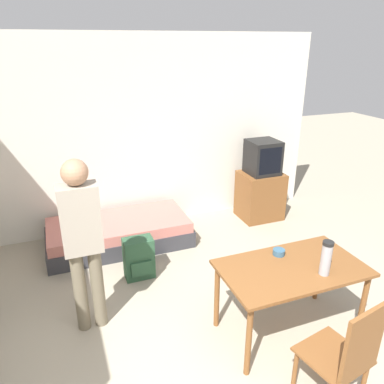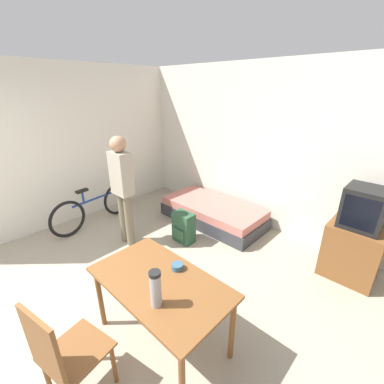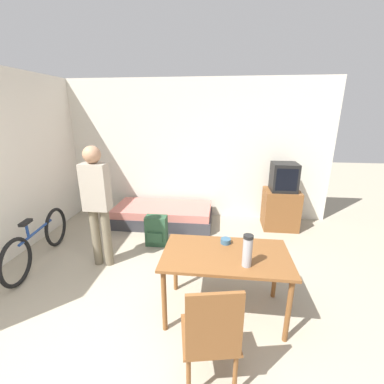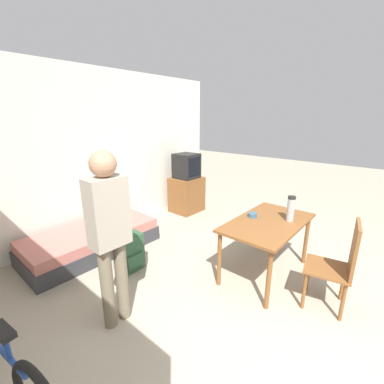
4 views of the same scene
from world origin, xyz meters
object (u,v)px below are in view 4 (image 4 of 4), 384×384
object	(u,v)px
wooden_chair	(340,262)
thermos_flask	(291,208)
tv	(187,186)
daybed	(92,240)
person_standing	(109,229)
mate_bowl	(252,215)
dining_table	(268,228)
bicycle	(2,364)
backpack	(130,253)

from	to	relation	value
wooden_chair	thermos_flask	xyz separation A→B (m)	(0.29, 0.65, 0.35)
wooden_chair	tv	bearing A→B (deg)	69.78
daybed	person_standing	world-z (taller)	person_standing
tv	wooden_chair	world-z (taller)	tv
person_standing	mate_bowl	xyz separation A→B (m)	(1.71, -0.52, -0.24)
dining_table	person_standing	size ratio (longest dim) A/B	0.76
bicycle	person_standing	xyz separation A→B (m)	(0.93, 0.05, 0.67)
wooden_chair	bicycle	xyz separation A→B (m)	(-2.53, 1.52, -0.22)
backpack	thermos_flask	bearing A→B (deg)	-50.68
tv	backpack	xyz separation A→B (m)	(-2.13, -0.91, -0.30)
wooden_chair	dining_table	bearing A→B (deg)	82.75
bicycle	backpack	world-z (taller)	bicycle
dining_table	thermos_flask	size ratio (longest dim) A/B	4.08
bicycle	person_standing	distance (m)	1.15
wooden_chair	person_standing	distance (m)	2.29
dining_table	wooden_chair	bearing A→B (deg)	-97.25
wooden_chair	mate_bowl	xyz separation A→B (m)	(0.11, 1.05, 0.21)
dining_table	wooden_chair	size ratio (longest dim) A/B	1.31
person_standing	backpack	bearing A→B (deg)	45.70
tv	person_standing	world-z (taller)	person_standing
tv	person_standing	distance (m)	3.18
bicycle	thermos_flask	xyz separation A→B (m)	(2.83, -0.87, 0.57)
person_standing	backpack	distance (m)	1.16
bicycle	backpack	xyz separation A→B (m)	(1.55, 0.69, -0.08)
tv	dining_table	size ratio (longest dim) A/B	0.95
bicycle	mate_bowl	distance (m)	2.71
daybed	dining_table	distance (m)	2.53
mate_bowl	dining_table	bearing A→B (deg)	-89.66
tv	thermos_flask	xyz separation A→B (m)	(-0.85, -2.47, 0.35)
daybed	thermos_flask	xyz separation A→B (m)	(1.35, -2.39, 0.71)
dining_table	mate_bowl	bearing A→B (deg)	90.34
daybed	wooden_chair	distance (m)	3.24
daybed	person_standing	size ratio (longest dim) A/B	1.11
daybed	dining_table	size ratio (longest dim) A/B	1.46
tv	daybed	bearing A→B (deg)	-177.83
tv	thermos_flask	world-z (taller)	tv
tv	thermos_flask	size ratio (longest dim) A/B	3.89
dining_table	bicycle	world-z (taller)	same
wooden_chair	bicycle	distance (m)	2.96
dining_table	mate_bowl	size ratio (longest dim) A/B	11.53
daybed	mate_bowl	size ratio (longest dim) A/B	16.78
daybed	dining_table	bearing A→B (deg)	-62.07
bicycle	thermos_flask	size ratio (longest dim) A/B	5.15
tv	backpack	size ratio (longest dim) A/B	2.48
daybed	backpack	size ratio (longest dim) A/B	3.79
dining_table	bicycle	size ratio (longest dim) A/B	0.79
daybed	dining_table	world-z (taller)	dining_table
thermos_flask	daybed	bearing A→B (deg)	119.57
backpack	tv	bearing A→B (deg)	23.16
daybed	bicycle	size ratio (longest dim) A/B	1.15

